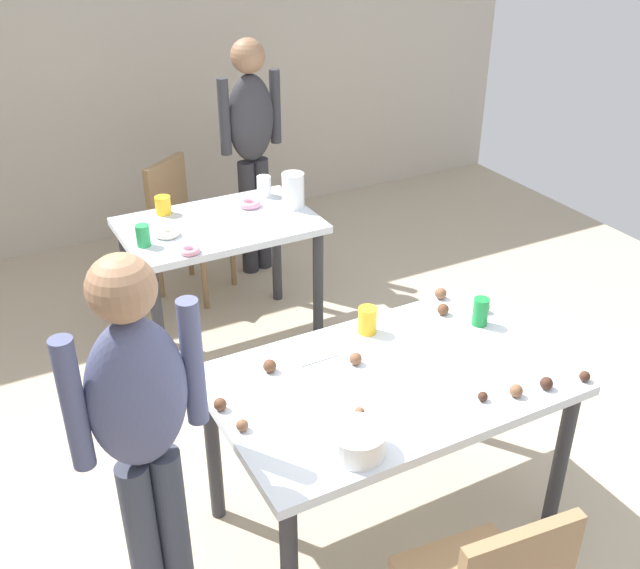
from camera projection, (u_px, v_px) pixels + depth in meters
The scene contains 30 objects.
ground_plane at pixel (355, 493), 3.29m from camera, with size 6.40×6.40×0.00m, color tan.
wall_back at pixel (127, 57), 5.13m from camera, with size 6.40×0.10×2.60m, color #BCB2A3.
dining_table_near at pixel (388, 396), 2.83m from camera, with size 1.32×0.83×0.75m.
dining_table_far at pixel (220, 242), 4.09m from camera, with size 1.05×0.68×0.75m.
chair_far_table at pixel (183, 219), 4.68m from camera, with size 0.56×0.56×0.87m.
person_girl_near at pixel (142, 427), 2.31m from camera, with size 0.45×0.23×1.49m.
person_adult_far at pixel (252, 138), 4.71m from camera, with size 0.46×0.25×1.56m.
mixing_bowl at pixel (357, 441), 2.40m from camera, with size 0.19×0.19×0.09m, color white.
soda_can at pixel (481, 312), 3.08m from camera, with size 0.07×0.07×0.12m, color #198438.
fork_near at pixel (319, 360), 2.88m from camera, with size 0.17×0.02×0.01m, color silver.
cup_near_0 at pixel (367, 320), 3.03m from camera, with size 0.08×0.08×0.11m, color yellow.
cake_ball_0 at pixel (585, 376), 2.76m from camera, with size 0.04×0.04×0.04m, color #3D2319.
cake_ball_1 at pixel (516, 391), 2.67m from camera, with size 0.05×0.05×0.05m, color brown.
cake_ball_2 at pixel (356, 359), 2.85m from camera, with size 0.05×0.05×0.05m, color brown.
cake_ball_3 at pixel (483, 396), 2.65m from camera, with size 0.04×0.04×0.04m, color #3D2319.
cake_ball_4 at pixel (484, 307), 3.19m from camera, with size 0.05×0.05×0.05m, color brown.
cake_ball_5 at pixel (220, 404), 2.60m from camera, with size 0.05×0.05×0.05m, color brown.
cake_ball_6 at pixel (441, 294), 3.29m from camera, with size 0.05×0.05×0.05m, color brown.
cake_ball_7 at pixel (242, 425), 2.51m from camera, with size 0.04×0.04×0.04m, color brown.
cake_ball_8 at pixel (359, 412), 2.57m from camera, with size 0.04×0.04×0.04m, color brown.
cake_ball_9 at pixel (443, 309), 3.17m from camera, with size 0.05×0.05×0.05m, color brown.
cake_ball_10 at pixel (270, 366), 2.80m from camera, with size 0.05×0.05×0.05m, color brown.
cake_ball_11 at pixel (546, 383), 2.71m from camera, with size 0.05×0.05×0.05m, color #3D2319.
pitcher_far at pixel (293, 190), 4.16m from camera, with size 0.13×0.13×0.20m, color white.
cup_far_0 at pixel (264, 186), 4.33m from camera, with size 0.08×0.08×0.12m, color white.
cup_far_1 at pixel (163, 205), 4.10m from camera, with size 0.09×0.09×0.10m, color yellow.
cup_far_2 at pixel (143, 236), 3.74m from camera, with size 0.07×0.07×0.11m, color green.
donut_far_0 at pixel (250, 204), 4.20m from camera, with size 0.13×0.13×0.04m, color pink.
donut_far_1 at pixel (167, 233), 3.86m from camera, with size 0.13×0.13×0.04m, color white.
donut_far_2 at pixel (190, 250), 3.69m from camera, with size 0.11×0.11×0.03m, color pink.
Camera 1 is at (-1.27, -2.07, 2.41)m, focal length 41.49 mm.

